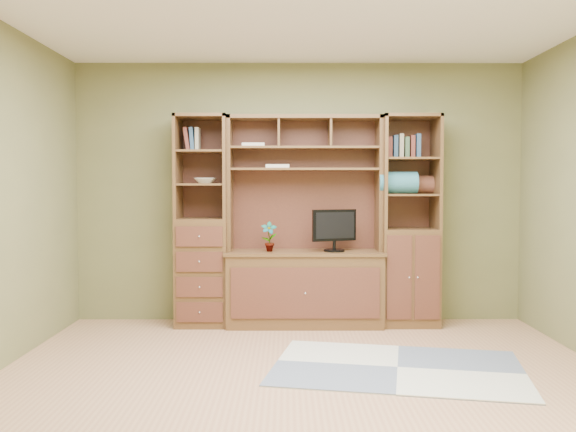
{
  "coord_description": "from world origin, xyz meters",
  "views": [
    {
      "loc": [
        -0.13,
        -4.18,
        1.37
      ],
      "look_at": [
        -0.11,
        1.2,
        1.1
      ],
      "focal_mm": 38.0,
      "sensor_mm": 36.0,
      "label": 1
    }
  ],
  "objects_px": {
    "center_hutch": "(305,221)",
    "left_tower": "(202,221)",
    "right_tower": "(409,221)",
    "monitor": "(334,223)"
  },
  "relations": [
    {
      "from": "center_hutch",
      "to": "right_tower",
      "type": "height_order",
      "value": "same"
    },
    {
      "from": "center_hutch",
      "to": "right_tower",
      "type": "distance_m",
      "value": 1.03
    },
    {
      "from": "center_hutch",
      "to": "monitor",
      "type": "relative_size",
      "value": 3.65
    },
    {
      "from": "center_hutch",
      "to": "left_tower",
      "type": "bearing_deg",
      "value": 177.71
    },
    {
      "from": "right_tower",
      "to": "monitor",
      "type": "xyz_separation_m",
      "value": [
        -0.74,
        -0.07,
        -0.01
      ]
    },
    {
      "from": "left_tower",
      "to": "right_tower",
      "type": "relative_size",
      "value": 1.0
    },
    {
      "from": "left_tower",
      "to": "monitor",
      "type": "distance_m",
      "value": 1.29
    },
    {
      "from": "monitor",
      "to": "right_tower",
      "type": "bearing_deg",
      "value": -16.08
    },
    {
      "from": "center_hutch",
      "to": "monitor",
      "type": "distance_m",
      "value": 0.29
    },
    {
      "from": "left_tower",
      "to": "right_tower",
      "type": "bearing_deg",
      "value": 0.0
    }
  ]
}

